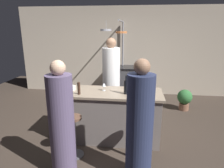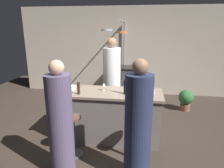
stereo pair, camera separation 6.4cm
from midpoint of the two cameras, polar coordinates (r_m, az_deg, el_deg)
ground_plane at (r=3.93m, az=0.15°, el=-14.78°), size 9.00×9.00×0.00m
back_wall at (r=6.27m, az=3.89°, el=9.23°), size 6.40×0.16×2.60m
kitchen_island at (r=3.73m, az=0.16°, el=-8.76°), size 1.80×0.72×0.90m
stove_range at (r=6.03m, az=3.45°, el=0.73°), size 0.80×0.64×0.89m
chef at (r=4.44m, az=0.35°, el=0.44°), size 0.38×0.38×1.79m
bar_stool_left at (r=3.33m, az=-10.24°, el=-13.67°), size 0.28×0.28×0.68m
guest_left at (r=2.84m, az=-13.63°, el=-10.86°), size 0.34×0.34×1.61m
bar_stool_right at (r=3.18m, az=8.31°, el=-15.06°), size 0.28×0.28×0.68m
guest_right at (r=2.66m, az=7.99°, el=-12.01°), size 0.35×0.35×1.64m
overhead_pot_rack at (r=5.34m, az=2.52°, el=12.08°), size 0.62×1.46×2.17m
potted_plant at (r=5.33m, az=20.37°, el=-3.94°), size 0.36×0.36×0.52m
pepper_mill at (r=3.45m, az=-8.83°, el=-1.17°), size 0.05×0.05×0.21m
wine_bottle_amber at (r=3.75m, az=8.29°, el=0.53°), size 0.07×0.07×0.32m
wine_bottle_red at (r=3.61m, az=8.42°, el=-0.27°), size 0.07×0.07×0.30m
wine_bottle_dark at (r=3.42m, az=4.41°, el=-0.82°), size 0.07×0.07×0.32m
wine_glass_by_chef at (r=3.60m, az=-1.83°, el=-0.27°), size 0.07×0.07×0.15m
wine_glass_near_left_guest at (r=3.26m, az=9.94°, el=-2.18°), size 0.07×0.07×0.15m
wine_glass_near_right_guest at (r=3.39m, az=6.97°, el=-1.40°), size 0.07×0.07×0.15m
mixing_bowl_steel at (r=3.55m, az=11.16°, el=-2.09°), size 0.16×0.16×0.06m
mixing_bowl_ceramic at (r=3.76m, az=-10.95°, el=-0.99°), size 0.17×0.17×0.07m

